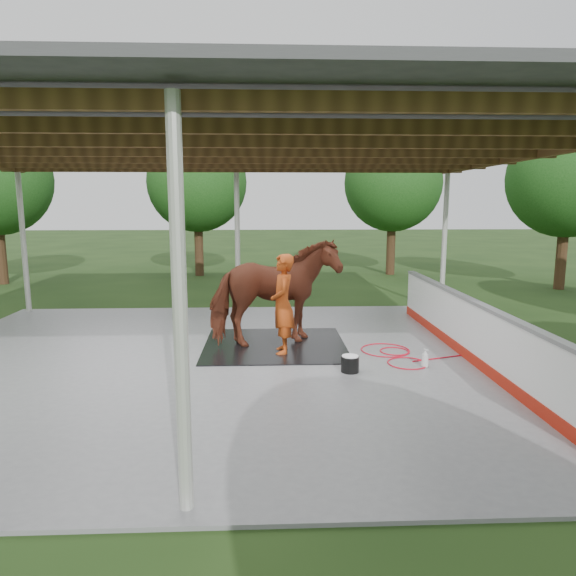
{
  "coord_description": "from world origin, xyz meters",
  "views": [
    {
      "loc": [
        0.79,
        -9.28,
        2.95
      ],
      "look_at": [
        1.21,
        0.68,
        1.31
      ],
      "focal_mm": 32.0,
      "sensor_mm": 36.0,
      "label": 1
    }
  ],
  "objects_px": {
    "horse": "(275,293)",
    "handler": "(283,304)",
    "wash_bucket": "(350,364)",
    "dasher_board": "(469,330)"
  },
  "relations": [
    {
      "from": "horse",
      "to": "wash_bucket",
      "type": "distance_m",
      "value": 2.37
    },
    {
      "from": "horse",
      "to": "handler",
      "type": "xyz_separation_m",
      "value": [
        0.15,
        -0.54,
        -0.13
      ]
    },
    {
      "from": "wash_bucket",
      "to": "handler",
      "type": "bearing_deg",
      "value": 133.22
    },
    {
      "from": "horse",
      "to": "wash_bucket",
      "type": "relative_size",
      "value": 8.21
    },
    {
      "from": "wash_bucket",
      "to": "horse",
      "type": "bearing_deg",
      "value": 126.19
    },
    {
      "from": "dasher_board",
      "to": "horse",
      "type": "bearing_deg",
      "value": 164.51
    },
    {
      "from": "dasher_board",
      "to": "wash_bucket",
      "type": "height_order",
      "value": "dasher_board"
    },
    {
      "from": "handler",
      "to": "wash_bucket",
      "type": "distance_m",
      "value": 1.85
    },
    {
      "from": "horse",
      "to": "wash_bucket",
      "type": "xyz_separation_m",
      "value": [
        1.28,
        -1.75,
        -0.96
      ]
    },
    {
      "from": "handler",
      "to": "wash_bucket",
      "type": "height_order",
      "value": "handler"
    }
  ]
}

